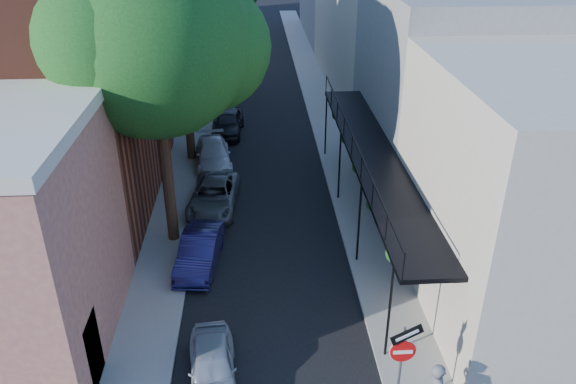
{
  "coord_description": "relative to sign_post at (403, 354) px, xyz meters",
  "views": [
    {
      "loc": [
        -0.39,
        -9.49,
        12.23
      ],
      "look_at": [
        0.73,
        8.56,
        2.8
      ],
      "focal_mm": 35.0,
      "sensor_mm": 36.0,
      "label": 1
    }
  ],
  "objects": [
    {
      "name": "buildings_left",
      "position": [
        -12.46,
        27.79,
        2.9
      ],
      "size": [
        10.1,
        59.1,
        12.0
      ],
      "color": "tan",
      "rests_on": "ground"
    },
    {
      "name": "sign_post",
      "position": [
        0.0,
        0.0,
        0.0
      ],
      "size": [
        0.89,
        0.17,
        2.99
      ],
      "color": "#595B60",
      "rests_on": "ground"
    },
    {
      "name": "parked_car_c",
      "position": [
        -5.47,
        11.61,
        -1.43
      ],
      "size": [
        2.37,
        4.52,
        1.21
      ],
      "primitive_type": "imported",
      "rotation": [
        0.0,
        0.0,
        -0.08
      ],
      "color": "#575A5F",
      "rests_on": "ground"
    },
    {
      "name": "oak_mid",
      "position": [
        -6.58,
        17.26,
        5.02
      ],
      "size": [
        6.6,
        6.0,
        10.2
      ],
      "color": "black",
      "rests_on": "ground"
    },
    {
      "name": "sidewalk_right",
      "position": [
        0.84,
        29.03,
        -1.98
      ],
      "size": [
        2.0,
        64.0,
        0.12
      ],
      "primitive_type": "cube",
      "color": "gray",
      "rests_on": "ground"
    },
    {
      "name": "parked_car_a",
      "position": [
        -4.95,
        1.4,
        -1.47
      ],
      "size": [
        1.63,
        3.42,
        1.13
      ],
      "primitive_type": "imported",
      "rotation": [
        0.0,
        0.0,
        0.09
      ],
      "color": "#9CA4AD",
      "rests_on": "ground"
    },
    {
      "name": "buildings_right",
      "position": [
        5.83,
        28.51,
        2.39
      ],
      "size": [
        9.8,
        55.0,
        10.0
      ],
      "color": "beige",
      "rests_on": "ground"
    },
    {
      "name": "parked_car_f",
      "position": [
        -5.37,
        27.2,
        -1.44
      ],
      "size": [
        1.57,
        3.74,
        1.2
      ],
      "primitive_type": "imported",
      "rotation": [
        0.0,
        0.0,
        -0.08
      ],
      "color": "#656155",
      "rests_on": "ground"
    },
    {
      "name": "parked_car_e",
      "position": [
        -5.14,
        20.63,
        -1.35
      ],
      "size": [
        1.93,
        4.16,
        1.38
      ],
      "primitive_type": "imported",
      "rotation": [
        0.0,
        0.0,
        -0.08
      ],
      "color": "black",
      "rests_on": "ground"
    },
    {
      "name": "parked_car_b",
      "position": [
        -5.76,
        7.23,
        -1.41
      ],
      "size": [
        1.74,
        3.91,
        1.25
      ],
      "primitive_type": "imported",
      "rotation": [
        0.0,
        0.0,
        -0.11
      ],
      "color": "#181644",
      "rests_on": "ground"
    },
    {
      "name": "sidewalk_left",
      "position": [
        -7.16,
        29.03,
        -1.98
      ],
      "size": [
        2.0,
        64.0,
        0.12
      ],
      "primitive_type": "cube",
      "color": "gray",
      "rests_on": "ground"
    },
    {
      "name": "parked_car_d",
      "position": [
        -5.76,
        16.2,
        -1.42
      ],
      "size": [
        2.23,
        4.4,
        1.22
      ],
      "primitive_type": "imported",
      "rotation": [
        0.0,
        0.0,
        0.13
      ],
      "color": "silver",
      "rests_on": "ground"
    },
    {
      "name": "road_surface",
      "position": [
        -3.16,
        29.03,
        -2.03
      ],
      "size": [
        6.0,
        64.0,
        0.01
      ],
      "primitive_type": "cube",
      "color": "black",
      "rests_on": "ground"
    },
    {
      "name": "oak_near",
      "position": [
        -6.53,
        9.29,
        5.84
      ],
      "size": [
        7.48,
        6.8,
        11.42
      ],
      "color": "black",
      "rests_on": "ground"
    }
  ]
}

